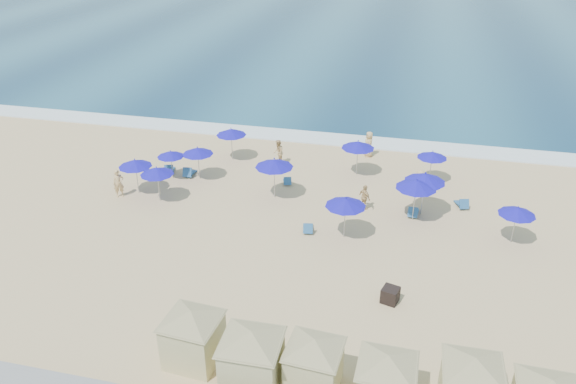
# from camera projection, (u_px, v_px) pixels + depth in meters

# --- Properties ---
(ground) EXTENTS (160.00, 160.00, 0.00)m
(ground) POSITION_uv_depth(u_px,v_px,m) (305.00, 248.00, 29.96)
(ground) COLOR tan
(ground) RESTS_ON ground
(ocean) EXTENTS (160.00, 80.00, 0.06)m
(ocean) POSITION_uv_depth(u_px,v_px,m) (386.00, 35.00, 77.49)
(ocean) COLOR navy
(ocean) RESTS_ON ground
(surf_line) EXTENTS (160.00, 2.50, 0.08)m
(surf_line) POSITION_uv_depth(u_px,v_px,m) (346.00, 140.00, 43.34)
(surf_line) COLOR white
(surf_line) RESTS_ON ground
(trash_bin) EXTENTS (0.90, 0.90, 0.73)m
(trash_bin) POSITION_uv_depth(u_px,v_px,m) (390.00, 295.00, 25.77)
(trash_bin) COLOR black
(trash_bin) RESTS_ON ground
(cabana_0) EXTENTS (4.34, 4.34, 2.73)m
(cabana_0) POSITION_uv_depth(u_px,v_px,m) (192.00, 329.00, 21.93)
(cabana_0) COLOR #C9BF8A
(cabana_0) RESTS_ON ground
(cabana_1) EXTENTS (4.56, 4.56, 2.86)m
(cabana_1) POSITION_uv_depth(u_px,v_px,m) (252.00, 351.00, 20.76)
(cabana_1) COLOR #C9BF8A
(cabana_1) RESTS_ON ground
(cabana_2) EXTENTS (4.14, 4.14, 2.61)m
(cabana_2) POSITION_uv_depth(u_px,v_px,m) (314.00, 357.00, 20.67)
(cabana_2) COLOR #C9BF8A
(cabana_2) RESTS_ON ground
(cabana_3) EXTENTS (4.24, 4.24, 2.66)m
(cabana_3) POSITION_uv_depth(u_px,v_px,m) (387.00, 374.00, 19.88)
(cabana_3) COLOR #C9BF8A
(cabana_3) RESTS_ON ground
(cabana_4) EXTENTS (4.32, 4.32, 2.71)m
(cabana_4) POSITION_uv_depth(u_px,v_px,m) (472.00, 377.00, 19.74)
(cabana_4) COLOR #C9BF8A
(cabana_4) RESTS_ON ground
(umbrella_0) EXTENTS (1.79, 1.79, 2.03)m
(umbrella_0) POSITION_uv_depth(u_px,v_px,m) (171.00, 154.00, 36.71)
(umbrella_0) COLOR #A5A8AD
(umbrella_0) RESTS_ON ground
(umbrella_1) EXTENTS (2.08, 2.08, 2.36)m
(umbrella_1) POSITION_uv_depth(u_px,v_px,m) (135.00, 163.00, 34.71)
(umbrella_1) COLOR #A5A8AD
(umbrella_1) RESTS_ON ground
(umbrella_2) EXTENTS (2.04, 2.04, 2.32)m
(umbrella_2) POSITION_uv_depth(u_px,v_px,m) (198.00, 151.00, 36.52)
(umbrella_2) COLOR #A5A8AD
(umbrella_2) RESTS_ON ground
(umbrella_3) EXTENTS (2.04, 2.04, 2.32)m
(umbrella_3) POSITION_uv_depth(u_px,v_px,m) (157.00, 171.00, 33.78)
(umbrella_3) COLOR #A5A8AD
(umbrella_3) RESTS_ON ground
(umbrella_4) EXTENTS (2.13, 2.13, 2.42)m
(umbrella_4) POSITION_uv_depth(u_px,v_px,m) (231.00, 132.00, 39.30)
(umbrella_4) COLOR #A5A8AD
(umbrella_4) RESTS_ON ground
(umbrella_5) EXTENTS (2.36, 2.36, 2.68)m
(umbrella_5) POSITION_uv_depth(u_px,v_px,m) (274.00, 163.00, 34.04)
(umbrella_5) COLOR #A5A8AD
(umbrella_5) RESTS_ON ground
(umbrella_6) EXTENTS (2.21, 2.21, 2.52)m
(umbrella_6) POSITION_uv_depth(u_px,v_px,m) (346.00, 202.00, 29.92)
(umbrella_6) COLOR #A5A8AD
(umbrella_6) RESTS_ON ground
(umbrella_7) EXTENTS (2.20, 2.20, 2.51)m
(umbrella_7) POSITION_uv_depth(u_px,v_px,m) (358.00, 145.00, 37.03)
(umbrella_7) COLOR #A5A8AD
(umbrella_7) RESTS_ON ground
(umbrella_8) EXTENTS (2.34, 2.34, 2.66)m
(umbrella_8) POSITION_uv_depth(u_px,v_px,m) (416.00, 184.00, 31.55)
(umbrella_8) COLOR #A5A8AD
(umbrella_8) RESTS_ON ground
(umbrella_9) EXTENTS (1.94, 1.94, 2.21)m
(umbrella_9) POSITION_uv_depth(u_px,v_px,m) (432.00, 155.00, 36.20)
(umbrella_9) COLOR #A5A8AD
(umbrella_9) RESTS_ON ground
(umbrella_10) EXTENTS (2.38, 2.38, 2.71)m
(umbrella_10) POSITION_uv_depth(u_px,v_px,m) (425.00, 178.00, 32.18)
(umbrella_10) COLOR #A5A8AD
(umbrella_10) RESTS_ON ground
(umbrella_11) EXTENTS (1.96, 1.96, 2.24)m
(umbrella_11) POSITION_uv_depth(u_px,v_px,m) (517.00, 211.00, 29.55)
(umbrella_11) COLOR #A5A8AD
(umbrella_11) RESTS_ON ground
(beach_chair_0) EXTENTS (0.99, 1.45, 0.74)m
(beach_chair_0) POSITION_uv_depth(u_px,v_px,m) (170.00, 169.00, 38.13)
(beach_chair_0) COLOR #265A8E
(beach_chair_0) RESTS_ON ground
(beach_chair_1) EXTENTS (0.69, 1.39, 0.75)m
(beach_chair_1) POSITION_uv_depth(u_px,v_px,m) (189.00, 172.00, 37.72)
(beach_chair_1) COLOR #265A8E
(beach_chair_1) RESTS_ON ground
(beach_chair_2) EXTENTS (0.80, 1.20, 0.61)m
(beach_chair_2) POSITION_uv_depth(u_px,v_px,m) (287.00, 181.00, 36.66)
(beach_chair_2) COLOR #265A8E
(beach_chair_2) RESTS_ON ground
(beach_chair_3) EXTENTS (0.73, 1.27, 0.66)m
(beach_chair_3) POSITION_uv_depth(u_px,v_px,m) (308.00, 228.00, 31.34)
(beach_chair_3) COLOR #265A8E
(beach_chair_3) RESTS_ON ground
(beach_chair_4) EXTENTS (0.67, 1.32, 0.71)m
(beach_chair_4) POSITION_uv_depth(u_px,v_px,m) (413.00, 212.00, 32.92)
(beach_chair_4) COLOR #265A8E
(beach_chair_4) RESTS_ON ground
(beach_chair_5) EXTENTS (0.87, 1.36, 0.69)m
(beach_chair_5) POSITION_uv_depth(u_px,v_px,m) (462.00, 204.00, 33.84)
(beach_chair_5) COLOR #265A8E
(beach_chair_5) RESTS_ON ground
(beachgoer_0) EXTENTS (0.79, 0.74, 1.81)m
(beachgoer_0) POSITION_uv_depth(u_px,v_px,m) (119.00, 183.00, 34.79)
(beachgoer_0) COLOR tan
(beachgoer_0) RESTS_ON ground
(beachgoer_1) EXTENTS (0.82, 0.97, 1.79)m
(beachgoer_1) POSITION_uv_depth(u_px,v_px,m) (278.00, 152.00, 39.12)
(beachgoer_1) COLOR tan
(beachgoer_1) RESTS_ON ground
(beachgoer_2) EXTENTS (0.93, 0.93, 1.59)m
(beachgoer_2) POSITION_uv_depth(u_px,v_px,m) (365.00, 197.00, 33.38)
(beachgoer_2) COLOR tan
(beachgoer_2) RESTS_ON ground
(beachgoer_3) EXTENTS (0.92, 1.19, 1.63)m
(beachgoer_3) POSITION_uv_depth(u_px,v_px,m) (420.00, 182.00, 35.10)
(beachgoer_3) COLOR tan
(beachgoer_3) RESTS_ON ground
(beachgoer_4) EXTENTS (0.86, 1.06, 1.87)m
(beachgoer_4) POSITION_uv_depth(u_px,v_px,m) (369.00, 144.00, 40.37)
(beachgoer_4) COLOR tan
(beachgoer_4) RESTS_ON ground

